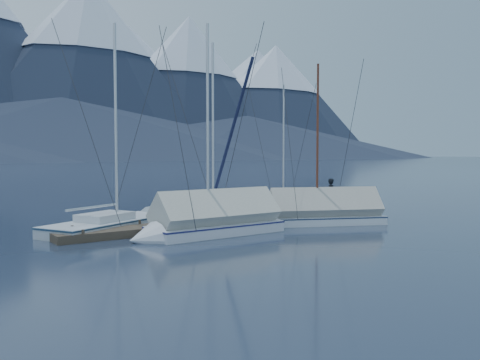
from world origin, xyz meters
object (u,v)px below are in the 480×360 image
Objects in this scene: sailboat_open_right at (289,211)px; sailboat_covered_far at (205,224)px; sailboat_open_mid at (220,214)px; person at (331,194)px; sailboat_covered_near at (314,215)px; sailboat_open_left at (125,224)px.

sailboat_covered_far is at bearing -153.40° from sailboat_open_right.
sailboat_open_mid is 5.83× the size of person.
sailboat_covered_near reaches higher than sailboat_open_right.
sailboat_open_left is at bearing -179.97° from sailboat_open_right.
sailboat_open_left reaches higher than sailboat_covered_near.
sailboat_covered_near is at bearing -0.76° from sailboat_covered_far.
sailboat_open_right is 4.68m from sailboat_covered_near.
sailboat_open_right is at bearing -8.03° from sailboat_open_mid.
sailboat_open_mid reaches higher than sailboat_covered_far.
sailboat_covered_near is 4.97× the size of person.
sailboat_covered_far is at bearing -64.93° from sailboat_open_left.
sailboat_covered_far is 9.53m from person.
person is (5.52, -2.97, 1.04)m from sailboat_open_mid.
person is at bearing -65.55° from sailboat_open_right.
sailboat_covered_near is at bearing -115.39° from sailboat_open_right.
sailboat_open_left is 1.05× the size of sailboat_covered_far.
sailboat_open_right is at bearing 26.60° from sailboat_covered_far.
person is at bearing -28.32° from sailboat_open_mid.
sailboat_open_left reaches higher than person.
sailboat_open_left is 9.21m from sailboat_covered_near.
sailboat_open_left reaches higher than sailboat_open_right.
sailboat_open_right is 0.83× the size of sailboat_covered_far.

